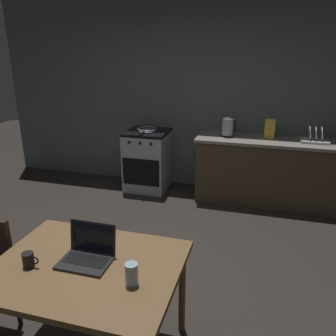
# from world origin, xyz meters

# --- Properties ---
(ground_plane) EXTENTS (12.00, 12.00, 0.00)m
(ground_plane) POSITION_xyz_m (0.00, 0.00, 0.00)
(ground_plane) COLOR #2D2823
(back_wall) EXTENTS (6.40, 0.10, 2.71)m
(back_wall) POSITION_xyz_m (0.30, 2.56, 1.36)
(back_wall) COLOR slate
(back_wall) RESTS_ON ground_plane
(kitchen_counter) EXTENTS (2.16, 0.64, 0.88)m
(kitchen_counter) POSITION_xyz_m (1.35, 2.21, 0.44)
(kitchen_counter) COLOR #4C3D2D
(kitchen_counter) RESTS_ON ground_plane
(stove_oven) EXTENTS (0.60, 0.62, 0.88)m
(stove_oven) POSITION_xyz_m (-0.49, 2.21, 0.44)
(stove_oven) COLOR #B7BABF
(stove_oven) RESTS_ON ground_plane
(dining_table) EXTENTS (1.18, 0.92, 0.74)m
(dining_table) POSITION_xyz_m (0.14, -0.78, 0.67)
(dining_table) COLOR brown
(dining_table) RESTS_ON ground_plane
(laptop) EXTENTS (0.32, 0.25, 0.23)m
(laptop) POSITION_xyz_m (0.12, -0.73, 0.78)
(laptop) COLOR #232326
(laptop) RESTS_ON dining_table
(electric_kettle) EXTENTS (0.18, 0.16, 0.26)m
(electric_kettle) POSITION_xyz_m (0.66, 2.21, 1.00)
(electric_kettle) COLOR black
(electric_kettle) RESTS_ON kitchen_counter
(frying_pan) EXTENTS (0.27, 0.45, 0.05)m
(frying_pan) POSITION_xyz_m (-0.48, 2.18, 0.91)
(frying_pan) COLOR gray
(frying_pan) RESTS_ON stove_oven
(coffee_mug) EXTENTS (0.11, 0.07, 0.09)m
(coffee_mug) POSITION_xyz_m (-0.20, -0.88, 0.79)
(coffee_mug) COLOR black
(coffee_mug) RESTS_ON dining_table
(drinking_glass) EXTENTS (0.08, 0.08, 0.14)m
(drinking_glass) POSITION_xyz_m (0.48, -0.87, 0.81)
(drinking_glass) COLOR #99B7C6
(drinking_glass) RESTS_ON dining_table
(cereal_box) EXTENTS (0.13, 0.05, 0.27)m
(cereal_box) POSITION_xyz_m (1.21, 2.23, 1.01)
(cereal_box) COLOR gold
(cereal_box) RESTS_ON kitchen_counter
(dish_rack) EXTENTS (0.34, 0.26, 0.21)m
(dish_rack) POSITION_xyz_m (1.77, 2.21, 0.93)
(dish_rack) COLOR silver
(dish_rack) RESTS_ON kitchen_counter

